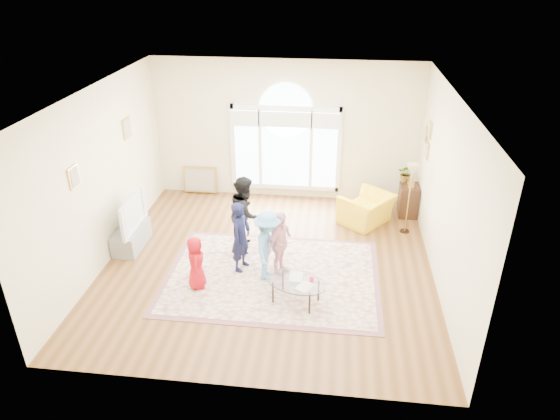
# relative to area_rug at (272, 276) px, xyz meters

# --- Properties ---
(ground) EXTENTS (6.00, 6.00, 0.00)m
(ground) POSITION_rel_area_rug_xyz_m (-0.13, 0.41, -0.01)
(ground) COLOR brown
(ground) RESTS_ON ground
(room_shell) EXTENTS (6.00, 6.00, 6.00)m
(room_shell) POSITION_rel_area_rug_xyz_m (-0.12, 3.24, 1.56)
(room_shell) COLOR beige
(room_shell) RESTS_ON ground
(area_rug) EXTENTS (3.60, 2.60, 0.02)m
(area_rug) POSITION_rel_area_rug_xyz_m (0.00, 0.00, 0.00)
(area_rug) COLOR beige
(area_rug) RESTS_ON ground
(rug_border) EXTENTS (3.80, 2.80, 0.01)m
(rug_border) POSITION_rel_area_rug_xyz_m (-0.00, 0.00, -0.00)
(rug_border) COLOR #815055
(rug_border) RESTS_ON ground
(tv_console) EXTENTS (0.45, 1.00, 0.42)m
(tv_console) POSITION_rel_area_rug_xyz_m (-2.88, 0.71, 0.20)
(tv_console) COLOR gray
(tv_console) RESTS_ON ground
(television) EXTENTS (0.18, 1.15, 0.66)m
(television) POSITION_rel_area_rug_xyz_m (-2.87, 0.71, 0.74)
(television) COLOR black
(television) RESTS_ON tv_console
(coffee_table) EXTENTS (1.19, 0.96, 0.54)m
(coffee_table) POSITION_rel_area_rug_xyz_m (0.48, -0.69, 0.39)
(coffee_table) COLOR silver
(coffee_table) RESTS_ON ground
(armchair) EXTENTS (1.32, 1.34, 0.66)m
(armchair) POSITION_rel_area_rug_xyz_m (1.73, 2.23, 0.32)
(armchair) COLOR yellow
(armchair) RESTS_ON ground
(side_cabinet) EXTENTS (0.40, 0.50, 0.70)m
(side_cabinet) POSITION_rel_area_rug_xyz_m (2.65, 2.73, 0.34)
(side_cabinet) COLOR black
(side_cabinet) RESTS_ON ground
(floor_lamp) EXTENTS (0.31, 0.31, 1.51)m
(floor_lamp) POSITION_rel_area_rug_xyz_m (2.53, 1.95, 1.27)
(floor_lamp) COLOR black
(floor_lamp) RESTS_ON ground
(plant_pedestal) EXTENTS (0.20, 0.20, 0.70)m
(plant_pedestal) POSITION_rel_area_rug_xyz_m (2.57, 2.95, 0.34)
(plant_pedestal) COLOR white
(plant_pedestal) RESTS_ON ground
(potted_plant) EXTENTS (0.41, 0.38, 0.39)m
(potted_plant) POSITION_rel_area_rug_xyz_m (2.57, 2.95, 0.89)
(potted_plant) COLOR #33722D
(potted_plant) RESTS_ON plant_pedestal
(leaning_picture) EXTENTS (0.80, 0.14, 0.62)m
(leaning_picture) POSITION_rel_area_rug_xyz_m (-2.18, 3.31, -0.01)
(leaning_picture) COLOR tan
(leaning_picture) RESTS_ON ground
(child_red) EXTENTS (0.40, 0.52, 0.96)m
(child_red) POSITION_rel_area_rug_xyz_m (-1.24, -0.46, 0.49)
(child_red) COLOR #B10E19
(child_red) RESTS_ON area_rug
(child_navy) EXTENTS (0.44, 0.55, 1.32)m
(child_navy) POSITION_rel_area_rug_xyz_m (-0.59, 0.18, 0.67)
(child_navy) COLOR #121533
(child_navy) RESTS_ON area_rug
(child_black) EXTENTS (0.59, 0.75, 1.48)m
(child_black) POSITION_rel_area_rug_xyz_m (-0.64, 0.94, 0.75)
(child_black) COLOR black
(child_black) RESTS_ON area_rug
(child_pink) EXTENTS (0.56, 0.77, 1.22)m
(child_pink) POSITION_rel_area_rug_xyz_m (0.12, 0.11, 0.62)
(child_pink) COLOR #F9AFC2
(child_pink) RESTS_ON area_rug
(child_blue) EXTENTS (0.52, 0.86, 1.30)m
(child_blue) POSITION_rel_area_rug_xyz_m (-0.07, -0.05, 0.66)
(child_blue) COLOR #5E9BD3
(child_blue) RESTS_ON area_rug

